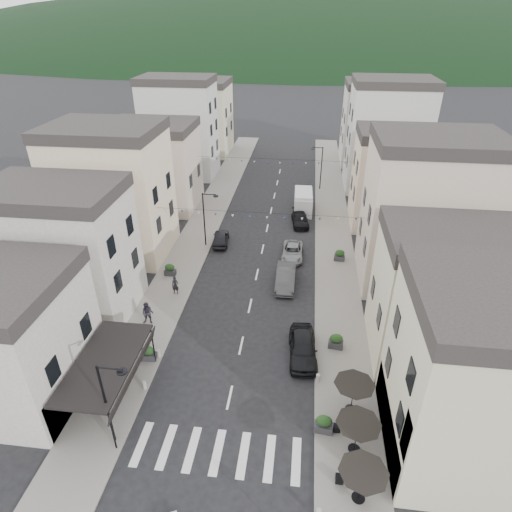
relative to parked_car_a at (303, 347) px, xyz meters
The scene contains 28 objects.
ground 11.43m from the parked_car_a, 113.81° to the right, with size 700.00×700.00×0.00m, color black.
sidewalk_left 24.75m from the parked_car_a, 119.29° to the left, with size 4.00×76.00×0.12m, color slate.
sidewalk_right 21.78m from the parked_car_a, 82.34° to the left, with size 4.00×76.00×0.12m, color slate.
hill_backdrop 289.61m from the parked_car_a, 90.91° to the left, with size 640.00×360.00×70.00m, color black.
bistro_building 12.52m from the parked_car_a, 32.99° to the right, with size 10.00×8.00×10.00m, color beige.
boutique_awning 13.23m from the parked_car_a, 155.39° to the right, with size 3.77×7.50×3.28m.
buildings_row_left 33.76m from the parked_car_a, 124.95° to the left, with size 10.20×54.16×14.00m.
buildings_row_right 28.51m from the parked_car_a, 69.28° to the left, with size 10.20×54.16×14.50m.
cafe_terrace 8.37m from the parked_car_a, 67.88° to the right, with size 2.50×8.10×2.53m.
streetlamp_left_near 13.70m from the parked_car_a, 141.04° to the right, with size 1.70×0.56×6.00m.
streetlamp_left_far 18.96m from the parked_car_a, 123.79° to the left, with size 1.70×0.56×6.00m.
streetlamp_right_far 33.72m from the parked_car_a, 87.92° to the left, with size 1.70×0.56×6.00m.
bollards 6.75m from the parked_car_a, 133.04° to the right, with size 11.66×10.26×0.60m.
bunting_near 13.35m from the parked_car_a, 111.68° to the left, with size 19.00×0.28×0.62m.
bunting_far 28.37m from the parked_car_a, 99.47° to the left, with size 19.00×0.28×0.62m.
parked_car_a is the anchor object (origin of this frame).
parked_car_b 9.33m from the parked_car_a, 101.12° to the left, with size 1.70×4.88×1.61m, color #38383B.
parked_car_c 14.34m from the parked_car_a, 95.65° to the left, with size 2.08×4.50×1.25m, color gray.
parked_car_d 22.09m from the parked_car_a, 92.32° to the left, with size 1.80×4.42×1.28m, color black.
parked_car_e 18.67m from the parked_car_a, 119.52° to the left, with size 1.61×4.00×1.36m, color black.
delivery_van 26.15m from the parked_car_a, 91.47° to the left, with size 2.32×5.50×2.60m.
pedestrian_a 13.02m from the parked_car_a, 150.36° to the left, with size 0.62×0.41×1.69m, color black.
pedestrian_b 12.49m from the parked_car_a, behind, with size 0.96×0.75×1.97m, color #25212C.
planter_la 11.08m from the parked_car_a, behind, with size 1.07×0.63×1.16m.
planter_lb 15.78m from the parked_car_a, 143.66° to the left, with size 1.08×0.63×1.18m.
planter_ra 6.49m from the parked_car_a, 77.54° to the right, with size 1.14×0.71×1.22m.
planter_rb 2.66m from the parked_car_a, 24.62° to the left, with size 1.14×0.72×1.21m.
planter_rc 14.40m from the parked_car_a, 76.81° to the left, with size 1.09×0.65×1.18m.
Camera 1 is at (4.06, -13.12, 21.98)m, focal length 30.00 mm.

